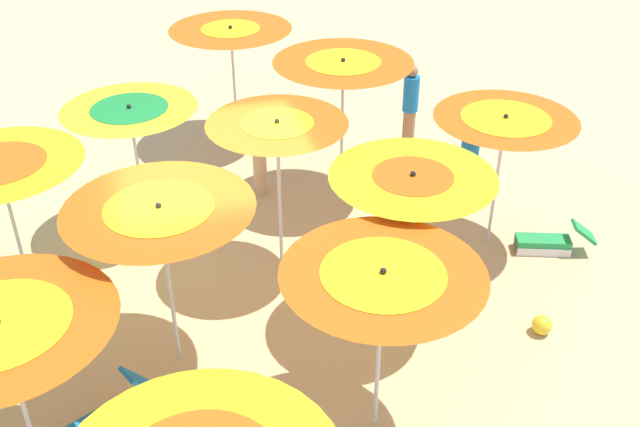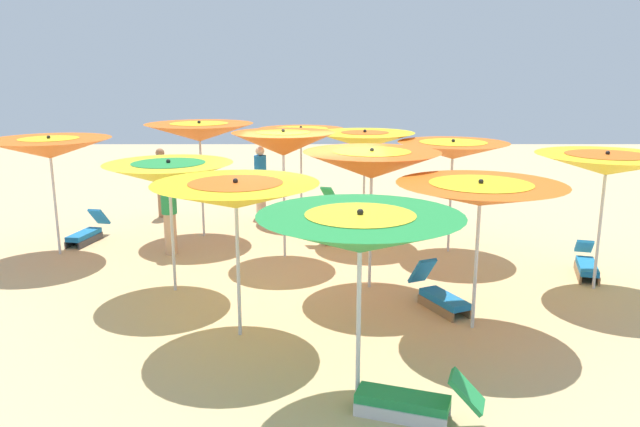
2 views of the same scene
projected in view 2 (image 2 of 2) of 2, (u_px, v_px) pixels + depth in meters
The scene contains 23 objects.
ground at pixel (311, 273), 11.22m from camera, with size 38.07×38.07×0.04m, color #D1B57F.
beach_umbrella_0 at pixel (301, 137), 14.94m from camera, with size 2.10×2.10×2.24m.
beach_umbrella_1 at pixel (200, 132), 13.10m from camera, with size 2.28×2.28×2.52m.
beach_umbrella_2 at pixel (50, 148), 11.80m from camera, with size 2.30×2.30×2.35m.
beach_umbrella_3 at pixel (365, 140), 12.94m from camera, with size 2.08×2.08×2.35m.
beach_umbrella_4 at pixel (283, 144), 11.63m from camera, with size 1.95×1.95×2.49m.
beach_umbrella_5 at pixel (169, 174), 9.85m from camera, with size 2.05×2.05×2.19m.
beach_umbrella_6 at pixel (453, 150), 12.00m from camera, with size 2.15×2.15×2.26m.
beach_umbrella_7 at pixel (372, 164), 9.97m from camera, with size 2.23×2.23×2.36m.
beach_umbrella_8 at pixel (236, 195), 8.14m from camera, with size 2.21×2.21×2.20m.
beach_umbrella_9 at pixel (607, 164), 9.88m from camera, with size 2.23×2.23×2.32m.
beach_umbrella_10 at pixel (480, 194), 8.38m from camera, with size 2.29×2.29×2.14m.
beach_umbrella_11 at pixel (360, 233), 6.42m from camera, with size 2.16×2.16×2.19m.
lounger_0 at pixel (587, 265), 11.00m from camera, with size 1.35×0.68×0.53m.
lounger_1 at pixel (322, 202), 16.12m from camera, with size 1.24×0.69×0.53m.
lounger_2 at pixel (338, 234), 13.03m from camera, with size 0.73×1.27×0.58m.
lounger_3 at pixel (440, 295), 9.48m from camera, with size 1.25×0.83×0.69m.
lounger_4 at pixel (412, 400), 6.51m from camera, with size 0.75×1.37×0.58m.
lounger_5 at pixel (87, 232), 13.09m from camera, with size 1.33×0.57×0.63m.
beachgoer_0 at pixel (169, 208), 12.08m from camera, with size 0.30×0.30×1.77m.
beachgoer_1 at pixel (162, 181), 15.17m from camera, with size 0.30×0.30×1.70m.
beachgoer_2 at pixel (261, 180), 15.22m from camera, with size 0.30×0.30×1.73m.
beach_ball at pixel (391, 214), 15.06m from camera, with size 0.27×0.27×0.27m, color yellow.
Camera 2 is at (10.67, 0.16, 3.61)m, focal length 34.81 mm.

